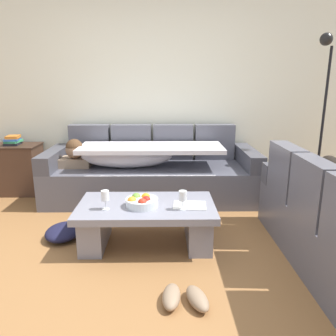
{
  "coord_description": "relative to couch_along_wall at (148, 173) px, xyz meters",
  "views": [
    {
      "loc": [
        0.25,
        -2.33,
        1.42
      ],
      "look_at": [
        0.3,
        1.0,
        0.55
      ],
      "focal_mm": 35.26,
      "sensor_mm": 36.0,
      "label": 1
    }
  ],
  "objects": [
    {
      "name": "ground_plane",
      "position": [
        -0.06,
        -1.63,
        -0.33
      ],
      "size": [
        14.0,
        14.0,
        0.0
      ],
      "primitive_type": "plane",
      "color": "olive"
    },
    {
      "name": "coffee_table",
      "position": [
        0.04,
        -1.23,
        -0.09
      ],
      "size": [
        1.2,
        0.68,
        0.38
      ],
      "color": "gray",
      "rests_on": "ground_plane"
    },
    {
      "name": "floor_lamp",
      "position": [
        2.07,
        -0.03,
        0.79
      ],
      "size": [
        0.33,
        0.31,
        1.95
      ],
      "color": "black",
      "rests_on": "ground_plane"
    },
    {
      "name": "wine_glass_near_right",
      "position": [
        0.35,
        -1.37,
        0.17
      ],
      "size": [
        0.07,
        0.07,
        0.17
      ],
      "color": "silver",
      "rests_on": "coffee_table"
    },
    {
      "name": "couch_along_wall",
      "position": [
        0.0,
        0.0,
        0.0
      ],
      "size": [
        2.56,
        0.92,
        0.88
      ],
      "color": "#53535F",
      "rests_on": "ground_plane"
    },
    {
      "name": "crumpled_garment",
      "position": [
        -0.75,
        -1.11,
        -0.27
      ],
      "size": [
        0.34,
        0.41,
        0.12
      ],
      "primitive_type": "ellipsoid",
      "rotation": [
        0.0,
        0.0,
        1.53
      ],
      "color": "#191933",
      "rests_on": "ground_plane"
    },
    {
      "name": "pair_of_shoes",
      "position": [
        0.33,
        -2.07,
        -0.28
      ],
      "size": [
        0.34,
        0.31,
        0.09
      ],
      "color": "#8C7259",
      "rests_on": "ground_plane"
    },
    {
      "name": "back_wall",
      "position": [
        -0.06,
        0.52,
        1.02
      ],
      "size": [
        9.0,
        0.1,
        2.7
      ],
      "primitive_type": "cube",
      "color": "silver",
      "rests_on": "ground_plane"
    },
    {
      "name": "side_cabinet",
      "position": [
        -1.78,
        0.22,
        -0.01
      ],
      "size": [
        0.72,
        0.44,
        0.64
      ],
      "color": "#472E21",
      "rests_on": "ground_plane"
    },
    {
      "name": "open_magazine",
      "position": [
        0.42,
        -1.28,
        0.06
      ],
      "size": [
        0.3,
        0.23,
        0.01
      ],
      "primitive_type": "cube",
      "rotation": [
        0.0,
        0.0,
        -0.09
      ],
      "color": "white",
      "rests_on": "coffee_table"
    },
    {
      "name": "wine_glass_near_left",
      "position": [
        -0.3,
        -1.35,
        0.17
      ],
      "size": [
        0.07,
        0.07,
        0.17
      ],
      "color": "silver",
      "rests_on": "coffee_table"
    },
    {
      "name": "fruit_bowl",
      "position": [
        0.0,
        -1.29,
        0.1
      ],
      "size": [
        0.28,
        0.28,
        0.1
      ],
      "color": "silver",
      "rests_on": "coffee_table"
    },
    {
      "name": "book_stack_on_cabinet",
      "position": [
        -1.73,
        0.23,
        0.37
      ],
      "size": [
        0.19,
        0.23,
        0.12
      ],
      "color": "black",
      "rests_on": "side_cabinet"
    }
  ]
}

